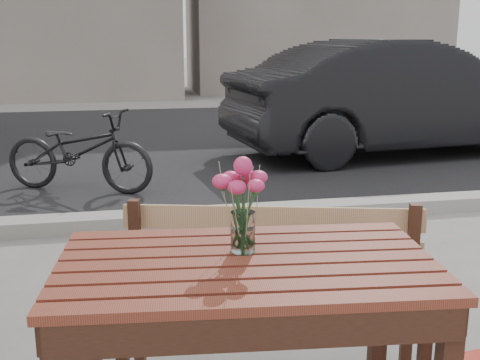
{
  "coord_description": "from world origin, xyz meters",
  "views": [
    {
      "loc": [
        -0.49,
        -1.68,
        1.51
      ],
      "look_at": [
        -0.1,
        0.3,
        1.02
      ],
      "focal_mm": 45.0,
      "sensor_mm": 36.0,
      "label": 1
    }
  ],
  "objects_px": {
    "parked_car": "(400,97)",
    "main_vase": "(243,193)",
    "bicycle": "(79,151)",
    "main_table": "(247,296)"
  },
  "relations": [
    {
      "from": "parked_car",
      "to": "bicycle",
      "type": "distance_m",
      "value": 4.15
    },
    {
      "from": "main_vase",
      "to": "bicycle",
      "type": "distance_m",
      "value": 4.17
    },
    {
      "from": "main_table",
      "to": "parked_car",
      "type": "distance_m",
      "value": 6.21
    },
    {
      "from": "main_vase",
      "to": "parked_car",
      "type": "distance_m",
      "value": 6.14
    },
    {
      "from": "main_table",
      "to": "parked_car",
      "type": "height_order",
      "value": "parked_car"
    },
    {
      "from": "main_table",
      "to": "main_vase",
      "type": "height_order",
      "value": "main_vase"
    },
    {
      "from": "parked_car",
      "to": "bicycle",
      "type": "xyz_separation_m",
      "value": [
        -3.95,
        -1.22,
        -0.32
      ]
    },
    {
      "from": "main_table",
      "to": "bicycle",
      "type": "bearing_deg",
      "value": 106.91
    },
    {
      "from": "main_table",
      "to": "bicycle",
      "type": "xyz_separation_m",
      "value": [
        -0.81,
        4.14,
        -0.24
      ]
    },
    {
      "from": "parked_car",
      "to": "main_vase",
      "type": "bearing_deg",
      "value": 142.39
    }
  ]
}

